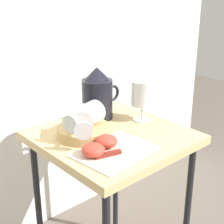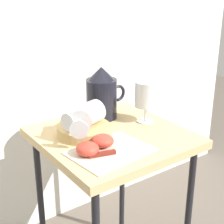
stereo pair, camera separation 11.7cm
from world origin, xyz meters
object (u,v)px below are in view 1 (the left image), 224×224
object	(u,v)px
wine_glass_tipped_near	(82,119)
knife	(117,153)
wine_glass_tipped_far	(89,115)
apple_half_right	(106,141)
pitcher	(98,98)
apple_half_left	(93,150)
wine_glass_upright	(143,95)
table	(112,152)
basket_tray	(84,131)

from	to	relation	value
wine_glass_tipped_near	knife	distance (m)	0.17
wine_glass_tipped_far	wine_glass_tipped_near	bearing A→B (deg)	-161.80
apple_half_right	pitcher	bearing A→B (deg)	56.57
wine_glass_tipped_far	apple_half_left	world-z (taller)	wine_glass_tipped_far
wine_glass_upright	apple_half_right	size ratio (longest dim) A/B	2.20
apple_half_left	knife	distance (m)	0.07
wine_glass_tipped_near	apple_half_right	size ratio (longest dim) A/B	2.25
table	pitcher	xyz separation A→B (m)	(0.06, 0.15, 0.15)
pitcher	apple_half_left	bearing A→B (deg)	-131.90
wine_glass_tipped_near	pitcher	bearing A→B (deg)	35.21
wine_glass_upright	wine_glass_tipped_far	xyz separation A→B (m)	(-0.23, 0.03, -0.03)
table	apple_half_right	world-z (taller)	apple_half_right
apple_half_left	apple_half_right	bearing A→B (deg)	15.90
pitcher	knife	world-z (taller)	pitcher
table	pitcher	distance (m)	0.22
wine_glass_tipped_far	apple_half_left	distance (m)	0.17
apple_half_right	knife	world-z (taller)	apple_half_right
basket_tray	pitcher	bearing A→B (deg)	34.92
table	knife	xyz separation A→B (m)	(-0.09, -0.13, 0.08)
knife	wine_glass_tipped_near	bearing A→B (deg)	93.97
table	wine_glass_upright	xyz separation A→B (m)	(0.16, 0.01, 0.17)
basket_tray	wine_glass_upright	bearing A→B (deg)	-7.64
knife	apple_half_left	bearing A→B (deg)	147.55
wine_glass_tipped_far	apple_half_right	xyz separation A→B (m)	(-0.02, -0.11, -0.05)
pitcher	wine_glass_upright	bearing A→B (deg)	-51.19
pitcher	apple_half_right	bearing A→B (deg)	-123.43
pitcher	knife	size ratio (longest dim) A/B	0.99
basket_tray	knife	distance (m)	0.18
knife	wine_glass_upright	bearing A→B (deg)	28.93
pitcher	knife	bearing A→B (deg)	-118.85
basket_tray	wine_glass_upright	distance (m)	0.26
table	apple_half_left	xyz separation A→B (m)	(-0.15, -0.09, 0.10)
table	knife	bearing A→B (deg)	-126.28
table	wine_glass_tipped_far	bearing A→B (deg)	145.29
table	apple_half_right	size ratio (longest dim) A/B	9.37
wine_glass_tipped_far	basket_tray	bearing A→B (deg)	171.69
wine_glass_tipped_near	basket_tray	bearing A→B (deg)	37.19
apple_half_left	wine_glass_tipped_near	bearing A→B (deg)	67.84
table	wine_glass_tipped_far	size ratio (longest dim) A/B	4.17
table	wine_glass_upright	bearing A→B (deg)	5.15
wine_glass_upright	knife	size ratio (longest dim) A/B	0.77
table	knife	distance (m)	0.18
basket_tray	wine_glass_tipped_far	bearing A→B (deg)	-8.31
apple_half_right	knife	xyz separation A→B (m)	(-0.01, -0.06, -0.01)
basket_tray	wine_glass_tipped_near	world-z (taller)	wine_glass_tipped_near
wine_glass_tipped_near	knife	xyz separation A→B (m)	(0.01, -0.16, -0.06)
wine_glass_tipped_near	apple_half_left	distance (m)	0.14
table	wine_glass_tipped_near	bearing A→B (deg)	162.82
apple_half_right	knife	size ratio (longest dim) A/B	0.35
wine_glass_tipped_far	apple_half_right	world-z (taller)	wine_glass_tipped_far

